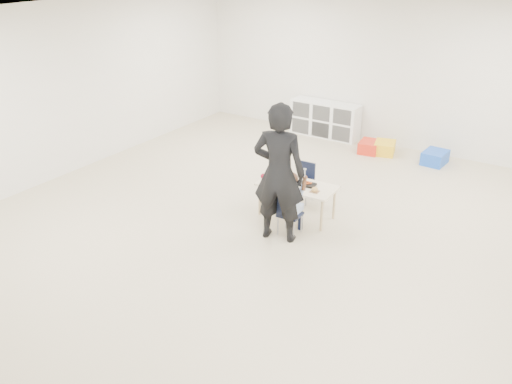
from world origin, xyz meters
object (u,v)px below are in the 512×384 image
Objects in this scene: chair_near at (290,214)px; table at (297,200)px; cubby_shelf at (325,119)px; adult at (279,173)px; child at (290,202)px.

table is at bearing 106.93° from chair_near.
cubby_shelf is 0.75× the size of adult.
child is at bearing 42.71° from chair_near.
cubby_shelf is (-1.25, 3.42, 0.10)m from table.
adult is (0.09, -0.66, 0.67)m from table.
table is 3.64m from cubby_shelf.
child is at bearing -69.98° from cubby_shelf.
adult is (-0.08, -0.17, 0.45)m from child.
adult is (-0.08, -0.17, 0.63)m from chair_near.
child is (0.17, -0.49, 0.22)m from table.
chair_near reaches higher than table.
adult reaches higher than table.
adult is at bearing -84.81° from table.
adult is at bearing -71.81° from cubby_shelf.
child is at bearing -73.07° from table.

